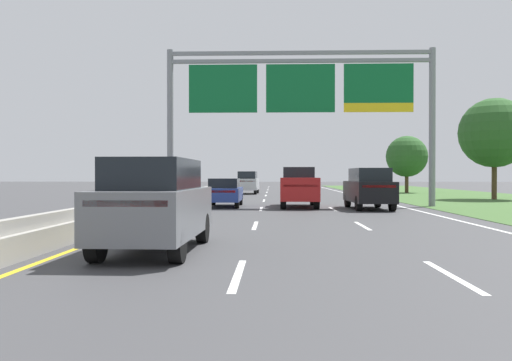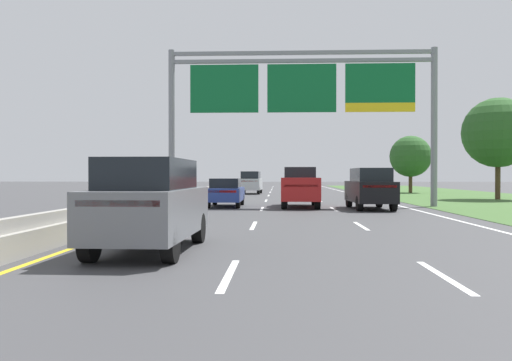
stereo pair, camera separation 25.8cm
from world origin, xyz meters
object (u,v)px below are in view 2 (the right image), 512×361
at_px(pickup_truck_red, 300,187).
at_px(car_silver_left_lane_suv, 251,182).
at_px(car_blue_left_lane_sedan, 226,192).
at_px(car_black_right_lane_suv, 370,188).
at_px(roadside_tree_mid, 498,133).
at_px(roadside_tree_far, 411,156).
at_px(car_grey_left_lane_suv, 150,203).
at_px(overhead_sign_gantry, 302,94).

relative_size(pickup_truck_red, car_silver_left_lane_suv, 1.15).
height_order(car_blue_left_lane_sedan, car_black_right_lane_suv, car_black_right_lane_suv).
relative_size(car_silver_left_lane_suv, roadside_tree_mid, 0.65).
bearing_deg(car_blue_left_lane_sedan, roadside_tree_mid, -63.93).
height_order(car_blue_left_lane_sedan, roadside_tree_mid, roadside_tree_mid).
bearing_deg(roadside_tree_mid, car_silver_left_lane_suv, 148.67).
bearing_deg(roadside_tree_far, car_blue_left_lane_sedan, -124.30).
bearing_deg(car_grey_left_lane_suv, pickup_truck_red, -12.38).
bearing_deg(car_grey_left_lane_suv, car_silver_left_lane_suv, 0.73).
bearing_deg(car_silver_left_lane_suv, roadside_tree_mid, -119.62).
xyz_separation_m(car_silver_left_lane_suv, roadside_tree_mid, (18.34, -11.16, 3.70)).
height_order(roadside_tree_mid, roadside_tree_far, roadside_tree_mid).
bearing_deg(car_black_right_lane_suv, car_silver_left_lane_suv, 16.77).
relative_size(pickup_truck_red, car_grey_left_lane_suv, 1.15).
bearing_deg(roadside_tree_mid, car_black_right_lane_suv, -134.77).
height_order(overhead_sign_gantry, roadside_tree_far, overhead_sign_gantry).
bearing_deg(overhead_sign_gantry, roadside_tree_mid, 31.51).
bearing_deg(roadside_tree_far, roadside_tree_mid, -79.73).
bearing_deg(pickup_truck_red, roadside_tree_mid, -55.73).
relative_size(car_grey_left_lane_suv, car_silver_left_lane_suv, 1.00).
distance_m(pickup_truck_red, car_black_right_lane_suv, 3.91).
bearing_deg(overhead_sign_gantry, car_black_right_lane_suv, -33.45).
distance_m(car_grey_left_lane_suv, car_silver_left_lane_suv, 37.58).
height_order(pickup_truck_red, roadside_tree_far, roadside_tree_far).
relative_size(car_grey_left_lane_suv, roadside_tree_mid, 0.65).
relative_size(car_blue_left_lane_sedan, roadside_tree_mid, 0.60).
bearing_deg(car_silver_left_lane_suv, roadside_tree_far, -76.67).
distance_m(car_silver_left_lane_suv, roadside_tree_mid, 21.79).
distance_m(car_silver_left_lane_suv, roadside_tree_far, 16.26).
height_order(car_grey_left_lane_suv, car_blue_left_lane_sedan, car_grey_left_lane_suv).
relative_size(car_black_right_lane_suv, roadside_tree_mid, 0.65).
height_order(pickup_truck_red, car_blue_left_lane_sedan, pickup_truck_red).
bearing_deg(car_silver_left_lane_suv, car_blue_left_lane_sedan, -179.21).
bearing_deg(car_black_right_lane_suv, car_grey_left_lane_suv, 152.09).
bearing_deg(car_black_right_lane_suv, overhead_sign_gantry, 55.11).
xyz_separation_m(pickup_truck_red, roadside_tree_mid, (14.53, 9.41, 3.73)).
height_order(car_grey_left_lane_suv, car_black_right_lane_suv, same).
xyz_separation_m(car_grey_left_lane_suv, roadside_tree_far, (16.03, 40.82, 2.53)).
height_order(car_silver_left_lane_suv, car_black_right_lane_suv, same).
bearing_deg(car_grey_left_lane_suv, roadside_tree_far, -20.25).
height_order(pickup_truck_red, car_black_right_lane_suv, pickup_truck_red).
bearing_deg(car_blue_left_lane_sedan, car_black_right_lane_suv, -104.43).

